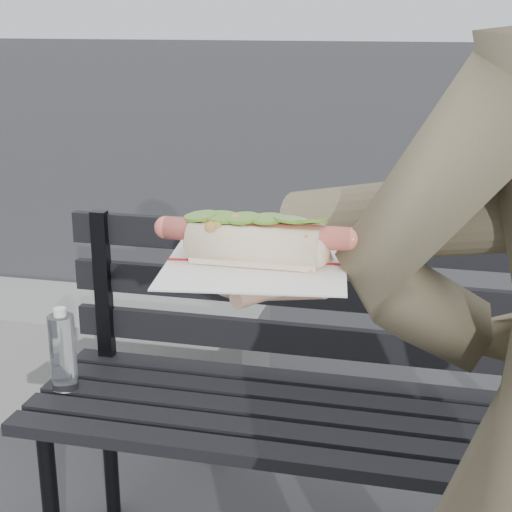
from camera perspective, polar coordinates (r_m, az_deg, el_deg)
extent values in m
cylinder|color=black|center=(2.27, -10.60, -13.13)|extent=(0.04, 0.04, 0.45)
cube|color=black|center=(1.70, 5.69, -14.86)|extent=(1.50, 0.07, 0.03)
cube|color=black|center=(1.77, 6.11, -13.34)|extent=(1.50, 0.07, 0.03)
cube|color=black|center=(1.85, 6.48, -11.95)|extent=(1.50, 0.07, 0.03)
cube|color=black|center=(1.93, 6.83, -10.67)|extent=(1.50, 0.07, 0.03)
cube|color=black|center=(2.01, 7.14, -9.49)|extent=(1.50, 0.07, 0.03)
cube|color=black|center=(2.10, -11.04, -2.34)|extent=(0.04, 0.03, 0.42)
cube|color=black|center=(1.99, 7.36, -6.41)|extent=(1.50, 0.02, 0.08)
cube|color=black|center=(1.94, 7.50, -2.89)|extent=(1.50, 0.02, 0.08)
cube|color=black|center=(1.90, 7.65, 0.79)|extent=(1.50, 0.02, 0.08)
cylinder|color=white|center=(1.98, -13.86, -6.82)|extent=(0.06, 0.06, 0.19)
cylinder|color=white|center=(1.94, -14.08, -3.98)|extent=(0.03, 0.03, 0.02)
cube|color=slate|center=(2.85, -11.84, -7.23)|extent=(1.20, 0.40, 0.40)
cylinder|color=brown|center=(0.87, 17.56, 3.17)|extent=(0.51, 0.23, 0.19)
cylinder|color=#D8A384|center=(0.84, 2.83, -1.30)|extent=(0.09, 0.08, 0.07)
ellipsoid|color=#D8A384|center=(0.84, 0.00, -1.64)|extent=(0.10, 0.11, 0.03)
cylinder|color=#D8A384|center=(0.82, -4.22, -1.87)|extent=(0.06, 0.02, 0.02)
cylinder|color=#D8A384|center=(0.84, -3.81, -1.43)|extent=(0.06, 0.02, 0.02)
cylinder|color=#D8A384|center=(0.86, -3.42, -1.02)|extent=(0.06, 0.02, 0.02)
cylinder|color=#D8A384|center=(0.88, -3.04, -0.62)|extent=(0.06, 0.02, 0.02)
cylinder|color=#D8A384|center=(0.78, -0.23, -2.82)|extent=(0.04, 0.05, 0.02)
cube|color=white|center=(0.83, 0.00, -0.53)|extent=(0.21, 0.21, 0.00)
cube|color=#B21E1E|center=(0.83, 0.00, -0.42)|extent=(0.19, 0.03, 0.00)
cylinder|color=#DB6254|center=(0.82, 0.00, 1.67)|extent=(0.20, 0.02, 0.02)
sphere|color=#DB6254|center=(0.85, -6.58, 2.08)|extent=(0.02, 0.02, 0.02)
sphere|color=#DB6254|center=(0.80, 6.94, 1.21)|extent=(0.03, 0.02, 0.02)
sphere|color=#9E6B2D|center=(0.82, 1.55, 2.33)|extent=(0.01, 0.01, 0.01)
sphere|color=#9E6B2D|center=(0.84, -1.87, 2.54)|extent=(0.01, 0.01, 0.01)
sphere|color=#9E6B2D|center=(0.84, 1.38, 2.74)|extent=(0.01, 0.01, 0.01)
sphere|color=#9E6B2D|center=(0.84, -3.64, 2.27)|extent=(0.01, 0.01, 0.01)
sphere|color=#9E6B2D|center=(0.84, 0.22, 2.57)|extent=(0.01, 0.01, 0.01)
sphere|color=#9E6B2D|center=(0.81, 0.66, 1.55)|extent=(0.01, 0.01, 0.01)
sphere|color=#9E6B2D|center=(0.84, -2.95, 2.24)|extent=(0.01, 0.01, 0.01)
sphere|color=#9E6B2D|center=(0.82, 0.22, 1.96)|extent=(0.01, 0.01, 0.01)
sphere|color=#9E6B2D|center=(0.84, -0.12, 2.50)|extent=(0.01, 0.01, 0.01)
sphere|color=#9E6B2D|center=(0.79, 3.69, 1.22)|extent=(0.01, 0.01, 0.01)
sphere|color=#9E6B2D|center=(0.82, -0.13, 2.29)|extent=(0.01, 0.01, 0.01)
sphere|color=#9E6B2D|center=(0.82, -2.67, 2.36)|extent=(0.01, 0.01, 0.01)
sphere|color=#9E6B2D|center=(0.82, -2.73, 2.00)|extent=(0.01, 0.01, 0.01)
sphere|color=#9E6B2D|center=(0.83, -3.71, 2.55)|extent=(0.01, 0.01, 0.01)
sphere|color=#9E6B2D|center=(0.84, 0.74, 2.55)|extent=(0.01, 0.01, 0.01)
sphere|color=#9E6B2D|center=(0.81, 4.23, 1.77)|extent=(0.01, 0.01, 0.01)
sphere|color=#9E6B2D|center=(0.81, -1.03, 2.32)|extent=(0.01, 0.01, 0.01)
sphere|color=#9E6B2D|center=(0.81, -3.31, 2.07)|extent=(0.01, 0.01, 0.01)
sphere|color=#9E6B2D|center=(0.80, 0.85, 1.52)|extent=(0.01, 0.01, 0.01)
sphere|color=#9E6B2D|center=(0.82, -2.77, 1.95)|extent=(0.01, 0.01, 0.01)
sphere|color=#9E6B2D|center=(0.83, -1.91, 2.11)|extent=(0.01, 0.01, 0.01)
sphere|color=#9E6B2D|center=(0.81, -2.86, 2.14)|extent=(0.01, 0.01, 0.01)
sphere|color=#9E6B2D|center=(0.83, -1.50, 2.60)|extent=(0.01, 0.01, 0.01)
sphere|color=#9E6B2D|center=(0.85, -3.88, 2.51)|extent=(0.01, 0.01, 0.01)
cylinder|color=#5D9528|center=(0.84, -4.05, 2.93)|extent=(0.04, 0.04, 0.01)
cylinder|color=#5D9528|center=(0.83, -2.45, 2.85)|extent=(0.04, 0.04, 0.01)
cylinder|color=#5D9528|center=(0.82, -0.98, 2.78)|extent=(0.04, 0.04, 0.01)
cylinder|color=#5D9528|center=(0.82, 0.82, 2.73)|extent=(0.04, 0.04, 0.01)
cylinder|color=#5D9528|center=(0.81, 2.58, 2.67)|extent=(0.04, 0.04, 0.01)
cylinder|color=#5D9528|center=(0.81, 4.05, 2.58)|extent=(0.04, 0.04, 0.01)
cube|color=brown|center=(3.55, -6.38, -5.41)|extent=(0.05, 0.04, 0.00)
cube|color=brown|center=(3.00, 17.88, -10.61)|extent=(0.09, 0.08, 0.00)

